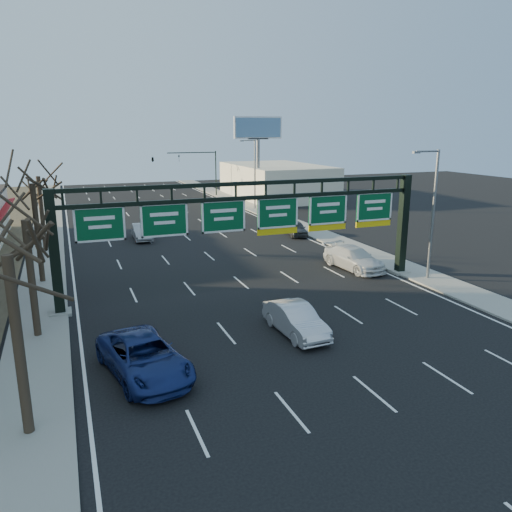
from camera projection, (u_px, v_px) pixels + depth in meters
name	position (u px, v px, depth m)	size (l,w,h in m)	color
ground	(306.00, 337.00, 25.50)	(160.00, 160.00, 0.00)	black
sidewalk_left	(45.00, 264.00, 39.06)	(3.00, 120.00, 0.12)	gray
sidewalk_right	(331.00, 239.00, 48.03)	(3.00, 120.00, 0.12)	gray
lane_markings	(203.00, 251.00, 43.56)	(21.60, 120.00, 0.01)	white
sign_gantry	(253.00, 221.00, 31.63)	(24.60, 1.20, 7.20)	black
building_right_distant	(276.00, 181.00, 77.05)	(12.00, 20.00, 5.00)	beige
tree_near	(3.00, 223.00, 15.54)	(3.60, 3.60, 8.86)	#30261B
tree_gantry	(22.00, 198.00, 23.76)	(3.60, 3.60, 8.48)	#30261B
tree_mid	(30.00, 168.00, 32.61)	(3.60, 3.60, 9.24)	#30261B
tree_far	(37.00, 164.00, 41.74)	(3.60, 3.60, 8.86)	#30261B
streetlight_near	(432.00, 208.00, 34.03)	(2.15, 0.22, 9.00)	slate
streetlight_far	(254.00, 170.00, 64.74)	(2.15, 0.22, 9.00)	slate
billboard_right	(258.00, 138.00, 69.14)	(7.00, 0.50, 12.00)	slate
traffic_signal_mast	(177.00, 162.00, 75.81)	(10.16, 0.54, 7.00)	black
car_blue_suv	(144.00, 357.00, 21.38)	(2.78, 6.02, 1.67)	navy
car_silver_sedan	(296.00, 320.00, 25.71)	(1.66, 4.76, 1.57)	silver
car_white_wagon	(354.00, 258.00, 37.77)	(2.32, 5.70, 1.65)	silver
car_grey_far	(296.00, 228.00, 49.67)	(1.66, 4.13, 1.41)	#383A3C
car_silver_distant	(142.00, 232.00, 47.78)	(1.59, 4.56, 1.50)	#9E9EA3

